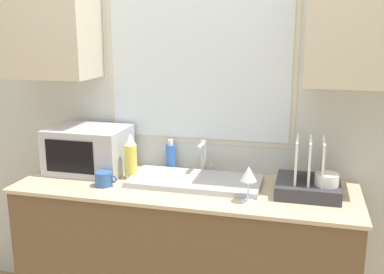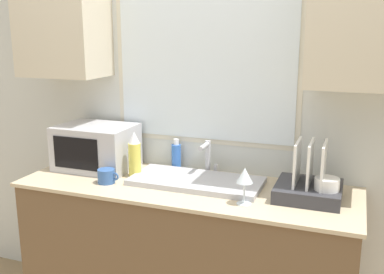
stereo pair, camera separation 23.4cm
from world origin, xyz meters
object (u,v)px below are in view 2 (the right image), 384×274
dish_rack (310,186)px  wine_glass (245,177)px  soap_bottle (176,156)px  mug_near_sink (107,176)px  microwave (96,147)px  faucet (208,155)px  spray_bottle (135,155)px

dish_rack → wine_glass: size_ratio=1.75×
soap_bottle → mug_near_sink: soap_bottle is taller
microwave → dish_rack: 1.28m
mug_near_sink → dish_rack: bearing=8.1°
microwave → dish_rack: size_ratio=1.40×
dish_rack → mug_near_sink: (-1.08, -0.15, -0.03)m
faucet → soap_bottle: faucet is taller
spray_bottle → wine_glass: 0.72m
microwave → wine_glass: microwave is taller
soap_bottle → spray_bottle: bearing=-127.8°
microwave → spray_bottle: same height
dish_rack → wine_glass: 0.36m
microwave → mug_near_sink: (0.20, -0.22, -0.09)m
faucet → wine_glass: size_ratio=1.07×
spray_bottle → wine_glass: bearing=-15.5°
dish_rack → spray_bottle: dish_rack is taller
faucet → microwave: microwave is taller
microwave → mug_near_sink: size_ratio=3.62×
microwave → wine_glass: bearing=-14.4°
microwave → mug_near_sink: microwave is taller
dish_rack → microwave: bearing=177.2°
dish_rack → mug_near_sink: bearing=-171.9°
faucet → soap_bottle: size_ratio=1.06×
dish_rack → faucet: bearing=163.1°
mug_near_sink → wine_glass: bearing=-2.7°
faucet → dish_rack: (0.60, -0.18, -0.05)m
microwave → wine_glass: (0.98, -0.25, 0.01)m
faucet → microwave: size_ratio=0.44×
microwave → soap_bottle: bearing=18.7°
faucet → microwave: bearing=-169.8°
faucet → wine_glass: bearing=-50.1°
soap_bottle → mug_near_sink: (-0.26, -0.37, -0.04)m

